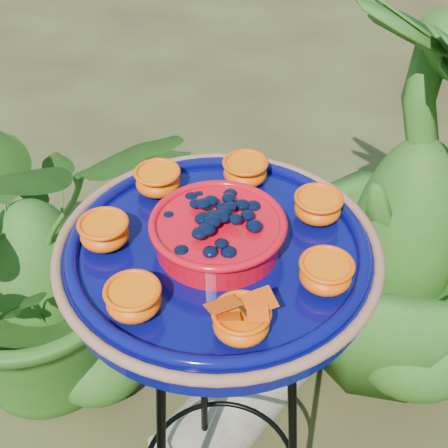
# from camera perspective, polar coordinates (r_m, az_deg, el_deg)

# --- Properties ---
(tripod_stand) EXTENTS (0.35, 0.36, 0.88)m
(tripod_stand) POSITION_cam_1_polar(r_m,az_deg,el_deg) (1.18, -0.42, -16.13)
(tripod_stand) COLOR black
(tripod_stand) RESTS_ON ground
(feeder_dish) EXTENTS (0.49, 0.49, 0.11)m
(feeder_dish) POSITION_cam_1_polar(r_m,az_deg,el_deg) (0.89, -0.54, -2.20)
(feeder_dish) COLOR #06084F
(feeder_dish) RESTS_ON tripod_stand
(driftwood_log) EXTENTS (0.57, 0.56, 0.20)m
(driftwood_log) POSITION_cam_1_polar(r_m,az_deg,el_deg) (1.74, 2.61, -14.62)
(driftwood_log) COLOR tan
(driftwood_log) RESTS_ON ground
(shrub_back_left) EXTENTS (0.95, 0.88, 0.88)m
(shrub_back_left) POSITION_cam_1_polar(r_m,az_deg,el_deg) (1.66, -16.87, -2.52)
(shrub_back_left) COLOR #2A5516
(shrub_back_left) RESTS_ON ground
(shrub_back_right) EXTENTS (0.71, 0.71, 1.10)m
(shrub_back_right) POSITION_cam_1_polar(r_m,az_deg,el_deg) (1.64, 16.78, 1.81)
(shrub_back_right) COLOR #2A5516
(shrub_back_right) RESTS_ON ground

